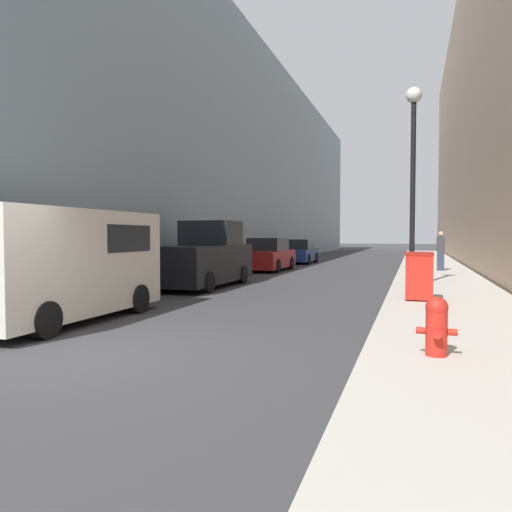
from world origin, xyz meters
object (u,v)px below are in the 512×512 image
(pickup_truck, at_px, (203,259))
(parked_sedan_far, at_px, (298,252))
(lamppost, at_px, (413,161))
(white_van, at_px, (60,260))
(parked_sedan_near, at_px, (268,256))
(fire_hydrant, at_px, (437,325))
(trash_bin, at_px, (419,275))
(pedestrian_on_sidewalk, at_px, (441,251))

(pickup_truck, relative_size, parked_sedan_far, 1.24)
(lamppost, bearing_deg, white_van, -132.15)
(white_van, bearing_deg, parked_sedan_near, 89.97)
(lamppost, bearing_deg, fire_hydrant, -87.75)
(pickup_truck, bearing_deg, white_van, -90.00)
(lamppost, height_order, parked_sedan_near, lamppost)
(pickup_truck, relative_size, parked_sedan_near, 1.16)
(lamppost, relative_size, white_van, 1.27)
(trash_bin, distance_m, parked_sedan_far, 18.88)
(parked_sedan_near, xyz_separation_m, parked_sedan_far, (-0.03, 6.78, -0.05))
(pickup_truck, bearing_deg, trash_bin, -21.93)
(lamppost, relative_size, parked_sedan_far, 1.48)
(pedestrian_on_sidewalk, bearing_deg, parked_sedan_near, -177.78)
(lamppost, relative_size, pickup_truck, 1.19)
(fire_hydrant, distance_m, white_van, 7.31)
(trash_bin, distance_m, lamppost, 4.51)
(fire_hydrant, xyz_separation_m, lamppost, (-0.35, 8.99, 3.42))
(trash_bin, height_order, lamppost, lamppost)
(lamppost, xyz_separation_m, pedestrian_on_sidewalk, (1.20, 7.93, -2.95))
(trash_bin, distance_m, white_van, 8.21)
(fire_hydrant, relative_size, pedestrian_on_sidewalk, 0.45)
(parked_sedan_near, xyz_separation_m, pedestrian_on_sidewalk, (7.97, 0.31, 0.30))
(white_van, relative_size, parked_sedan_far, 1.17)
(lamppost, bearing_deg, trash_bin, -86.62)
(white_van, bearing_deg, pedestrian_on_sidewalk, 62.63)
(lamppost, xyz_separation_m, white_van, (-6.77, -7.48, -2.76))
(trash_bin, xyz_separation_m, white_van, (-6.96, -4.33, 0.47))
(white_van, xyz_separation_m, parked_sedan_near, (0.01, 15.10, -0.49))
(white_van, distance_m, pickup_truck, 7.14)
(parked_sedan_far, bearing_deg, lamppost, -64.77)
(fire_hydrant, distance_m, pickup_truck, 11.20)
(lamppost, distance_m, pedestrian_on_sidewalk, 8.54)
(fire_hydrant, bearing_deg, trash_bin, 91.63)
(trash_bin, relative_size, parked_sedan_near, 0.27)
(fire_hydrant, bearing_deg, lamppost, 92.25)
(fire_hydrant, distance_m, trash_bin, 5.85)
(trash_bin, xyz_separation_m, pickup_truck, (-6.96, 2.80, 0.19))
(pickup_truck, bearing_deg, pedestrian_on_sidewalk, 46.05)
(lamppost, distance_m, white_van, 10.46)
(pedestrian_on_sidewalk, bearing_deg, parked_sedan_far, 140.98)
(parked_sedan_far, bearing_deg, white_van, -89.96)
(trash_bin, xyz_separation_m, pedestrian_on_sidewalk, (1.02, 11.07, 0.28))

